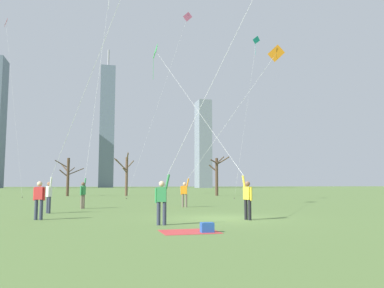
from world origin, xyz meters
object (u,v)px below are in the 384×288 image
(kite_flyer_foreground_left_white, at_px, (88,153))
(bare_tree_left_of_center, at_px, (68,175))
(distant_kite_high_overhead_red, at_px, (7,32))
(bare_tree_leftmost, at_px, (126,173))
(kite_flyer_far_back_yellow, at_px, (187,145))
(kite_flyer_foreground_right_orange, at_px, (202,166))
(kite_flyer_midfield_center_purple, at_px, (71,137))
(distant_kite_drifting_left_pink, at_px, (183,30))
(picnic_spot, at_px, (199,229))
(bare_tree_center, at_px, (217,174))
(distant_kite_drifting_right_teal, at_px, (254,55))
(bystander_strolling_midfield, at_px, (39,198))
(kite_flyer_midfield_left_green, at_px, (227,165))

(kite_flyer_foreground_left_white, bearing_deg, bare_tree_left_of_center, 97.33)
(kite_flyer_foreground_left_white, xyz_separation_m, distant_kite_high_overhead_red, (-11.34, 26.16, 17.33))
(kite_flyer_foreground_left_white, xyz_separation_m, bare_tree_leftmost, (3.91, 23.67, -0.70))
(kite_flyer_far_back_yellow, distance_m, kite_flyer_foreground_right_orange, 11.09)
(bare_tree_left_of_center, bearing_deg, kite_flyer_midfield_center_purple, -85.27)
(distant_kite_drifting_left_pink, distance_m, picnic_spot, 36.29)
(distant_kite_high_overhead_red, distance_m, bare_tree_center, 32.54)
(distant_kite_drifting_left_pink, height_order, distant_kite_drifting_right_teal, distant_kite_drifting_left_pink)
(bystander_strolling_midfield, bearing_deg, kite_flyer_far_back_yellow, -29.89)
(bare_tree_left_of_center, bearing_deg, bare_tree_leftmost, -11.57)
(kite_flyer_midfield_center_purple, relative_size, kite_flyer_midfield_left_green, 1.62)
(kite_flyer_foreground_right_orange, relative_size, bare_tree_left_of_center, 2.41)
(kite_flyer_far_back_yellow, xyz_separation_m, distant_kite_drifting_right_teal, (13.44, 25.40, 13.11))
(kite_flyer_midfield_center_purple, height_order, distant_kite_drifting_left_pink, distant_kite_drifting_left_pink)
(kite_flyer_midfield_center_purple, xyz_separation_m, bare_tree_left_of_center, (-2.56, 30.90, -1.23))
(kite_flyer_midfield_center_purple, distance_m, picnic_spot, 9.91)
(kite_flyer_midfield_center_purple, distance_m, distant_kite_drifting_right_teal, 29.47)
(kite_flyer_far_back_yellow, xyz_separation_m, bare_tree_center, (11.42, 33.63, -0.24))
(kite_flyer_far_back_yellow, height_order, bystander_strolling_midfield, kite_flyer_far_back_yellow)
(distant_kite_drifting_left_pink, bearing_deg, distant_kite_high_overhead_red, 155.40)
(distant_kite_drifting_left_pink, bearing_deg, bystander_strolling_midfield, -114.83)
(distant_kite_drifting_left_pink, relative_size, picnic_spot, 11.74)
(kite_flyer_foreground_right_orange, bearing_deg, distant_kite_drifting_left_pink, 82.27)
(kite_flyer_foreground_left_white, distance_m, picnic_spot, 14.68)
(kite_flyer_midfield_left_green, relative_size, bare_tree_center, 2.18)
(bystander_strolling_midfield, distance_m, distant_kite_drifting_right_teal, 32.95)
(kite_flyer_foreground_right_orange, height_order, kite_flyer_foreground_left_white, kite_flyer_foreground_left_white)
(kite_flyer_foreground_right_orange, xyz_separation_m, bystander_strolling_midfield, (-9.05, -7.29, -1.77))
(bystander_strolling_midfield, distance_m, picnic_spot, 7.94)
(kite_flyer_midfield_center_purple, xyz_separation_m, bystander_strolling_midfield, (-1.03, -2.37, -2.93))
(bystander_strolling_midfield, relative_size, distant_kite_drifting_left_pink, 0.08)
(kite_flyer_midfield_left_green, relative_size, distant_kite_drifting_left_pink, 0.51)
(kite_flyer_far_back_yellow, distance_m, bare_tree_center, 35.52)
(kite_flyer_far_back_yellow, relative_size, bystander_strolling_midfield, 7.95)
(bystander_strolling_midfield, height_order, distant_kite_drifting_left_pink, distant_kite_drifting_left_pink)
(kite_flyer_foreground_right_orange, bearing_deg, kite_flyer_midfield_left_green, -96.32)
(kite_flyer_midfield_left_green, relative_size, bystander_strolling_midfield, 6.74)
(kite_flyer_midfield_center_purple, relative_size, distant_kite_high_overhead_red, 0.77)
(kite_flyer_foreground_right_orange, bearing_deg, kite_flyer_foreground_left_white, 173.42)
(kite_flyer_midfield_left_green, bearing_deg, kite_flyer_far_back_yellow, -132.60)
(kite_flyer_far_back_yellow, bearing_deg, kite_flyer_midfield_left_green, 47.40)
(kite_flyer_midfield_left_green, height_order, bystander_strolling_midfield, kite_flyer_midfield_left_green)
(distant_kite_high_overhead_red, relative_size, bare_tree_leftmost, 4.23)
(kite_flyer_midfield_left_green, xyz_separation_m, distant_kite_drifting_right_teal, (10.95, 22.69, 13.69))
(picnic_spot, bearing_deg, kite_flyer_midfield_center_purple, 119.76)
(kite_flyer_foreground_left_white, height_order, bare_tree_left_of_center, kite_flyer_foreground_left_white)
(kite_flyer_far_back_yellow, relative_size, kite_flyer_midfield_center_purple, 0.73)
(distant_kite_drifting_right_teal, bearing_deg, kite_flyer_foreground_right_orange, -124.19)
(kite_flyer_far_back_yellow, relative_size, distant_kite_drifting_right_teal, 0.70)
(kite_flyer_foreground_right_orange, xyz_separation_m, bare_tree_leftmost, (-3.44, 24.52, 0.14))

